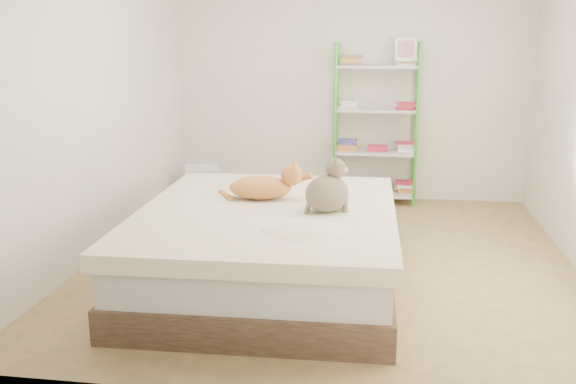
% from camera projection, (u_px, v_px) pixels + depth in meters
% --- Properties ---
extents(room, '(3.81, 4.21, 2.61)m').
position_uv_depth(room, '(334.00, 98.00, 4.89)').
color(room, tan).
rests_on(room, ground).
extents(bed, '(1.84, 2.28, 0.57)m').
position_uv_depth(bed, '(268.00, 246.00, 4.61)').
color(bed, brown).
rests_on(bed, ground).
extents(orange_cat, '(0.58, 0.35, 0.22)m').
position_uv_depth(orange_cat, '(260.00, 185.00, 4.77)').
color(orange_cat, '#DB8846').
rests_on(orange_cat, bed).
extents(grey_cat, '(0.43, 0.41, 0.38)m').
position_uv_depth(grey_cat, '(327.00, 186.00, 4.40)').
color(grey_cat, '#665A4B').
rests_on(grey_cat, bed).
extents(shelf_unit, '(0.88, 0.36, 1.74)m').
position_uv_depth(shelf_unit, '(376.00, 130.00, 6.78)').
color(shelf_unit, green).
rests_on(shelf_unit, ground).
extents(cardboard_box, '(0.57, 0.59, 0.37)m').
position_uv_depth(cardboard_box, '(351.00, 206.00, 6.16)').
color(cardboard_box, '#A36240').
rests_on(cardboard_box, ground).
extents(white_bin, '(0.43, 0.41, 0.40)m').
position_uv_depth(white_bin, '(202.00, 184.00, 6.88)').
color(white_bin, silver).
rests_on(white_bin, ground).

